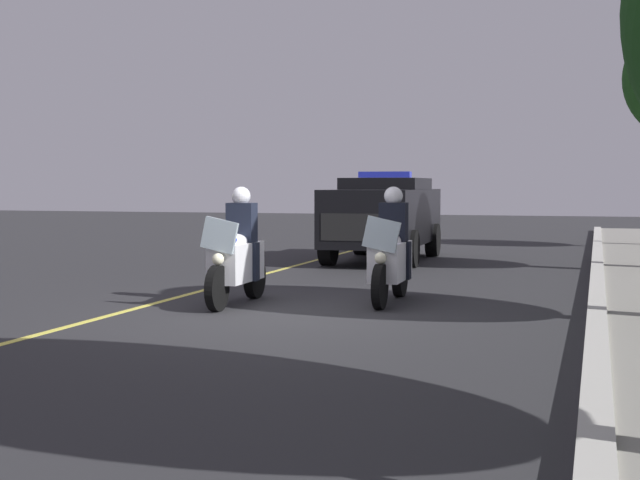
# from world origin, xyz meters

# --- Properties ---
(ground_plane) EXTENTS (80.00, 80.00, 0.00)m
(ground_plane) POSITION_xyz_m (0.00, 0.00, 0.00)
(ground_plane) COLOR #28282B
(curb_strip) EXTENTS (48.00, 0.24, 0.15)m
(curb_strip) POSITION_xyz_m (0.00, 4.08, 0.07)
(curb_strip) COLOR #B7B5AD
(curb_strip) RESTS_ON ground
(lane_stripe_center) EXTENTS (48.00, 0.12, 0.01)m
(lane_stripe_center) POSITION_xyz_m (0.00, -2.14, 0.00)
(lane_stripe_center) COLOR #E0D14C
(lane_stripe_center) RESTS_ON ground
(police_motorcycle_lead_left) EXTENTS (2.14, 0.57, 1.72)m
(police_motorcycle_lead_left) POSITION_xyz_m (-0.63, -0.95, 0.70)
(police_motorcycle_lead_left) COLOR black
(police_motorcycle_lead_left) RESTS_ON ground
(police_motorcycle_lead_right) EXTENTS (2.14, 0.57, 1.72)m
(police_motorcycle_lead_right) POSITION_xyz_m (-1.49, 1.15, 0.70)
(police_motorcycle_lead_right) COLOR black
(police_motorcycle_lead_right) RESTS_ON ground
(police_suv) EXTENTS (4.95, 2.18, 2.05)m
(police_suv) POSITION_xyz_m (-8.62, -0.64, 1.07)
(police_suv) COLOR black
(police_suv) RESTS_ON ground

